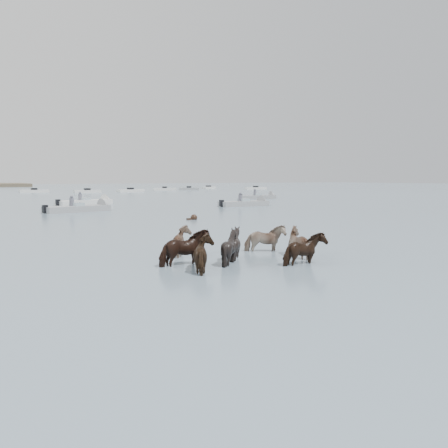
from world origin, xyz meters
TOP-DOWN VIEW (x-y plane):
  - ground at (0.00, 0.00)m, footprint 400.00×400.00m
  - pony_herd at (-1.58, -0.64)m, footprint 5.65×4.60m
  - swimming_pony at (3.64, 12.86)m, footprint 0.72×0.44m
  - motorboat_b at (-0.52, 23.88)m, footprint 5.84×2.87m
  - motorboat_c at (2.23, 33.16)m, footprint 6.38×3.60m
  - motorboat_d at (14.92, 22.90)m, footprint 5.53×1.69m
  - motorboat_e at (24.69, 34.42)m, footprint 5.33×2.75m
  - distant_flotilla at (-0.10, 76.30)m, footprint 104.70×22.79m

SIDE VIEW (x-z plane):
  - ground at x=0.00m, z-range 0.00..0.00m
  - swimming_pony at x=3.64m, z-range -0.12..0.32m
  - motorboat_c at x=2.23m, z-range -0.74..1.18m
  - motorboat_b at x=-0.52m, z-range -0.73..1.19m
  - motorboat_d at x=14.92m, z-range -0.73..1.19m
  - motorboat_e at x=24.69m, z-range -0.73..1.19m
  - distant_flotilla at x=-0.10m, z-range -0.21..0.72m
  - pony_herd at x=-1.58m, z-range -0.28..1.07m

